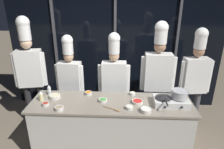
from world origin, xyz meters
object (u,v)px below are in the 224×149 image
Objects in this scene: prep_bowl_noodles at (55,96)px; chef_pastry at (158,72)px; prep_bowl_garlic at (129,107)px; prep_bowl_bean_sprouts at (132,93)px; serving_spoon_slotted at (115,110)px; chef_apprentice at (195,75)px; stock_pot at (180,94)px; prep_bowl_carrots at (88,93)px; prep_bowl_mushrooms at (59,108)px; chef_line at (114,78)px; squeeze_bottle_oil at (41,96)px; prep_bowl_bell_pepper at (137,102)px; prep_bowl_scallions at (103,100)px; chef_sous at (70,77)px; frying_pan at (164,96)px; prep_bowl_rice at (146,110)px; prep_bowl_chili_flakes at (46,104)px; chef_head at (30,66)px; squeeze_bottle_clear at (49,90)px; portable_stove at (171,101)px.

prep_bowl_noodles is 1.79m from chef_pastry.
prep_bowl_garlic is at bearing -13.12° from prep_bowl_noodles.
prep_bowl_bean_sprouts is 0.54m from serving_spoon_slotted.
chef_apprentice is at bearing 23.07° from prep_bowl_bean_sprouts.
prep_bowl_carrots is (-1.37, 0.25, -0.14)m from stock_pot.
chef_line reaches higher than prep_bowl_mushrooms.
prep_bowl_bell_pepper is at bearing -0.40° from squeeze_bottle_oil.
prep_bowl_carrots is at bearing 134.73° from serving_spoon_slotted.
prep_bowl_garlic is 0.82× the size of prep_bowl_scallions.
stock_pot is 1.91m from chef_sous.
prep_bowl_garlic reaches higher than serving_spoon_slotted.
chef_pastry reaches higher than frying_pan.
squeeze_bottle_oil is 1.57m from prep_bowl_rice.
prep_bowl_bean_sprouts is 0.68m from chef_pastry.
chef_line is at bearing 144.90° from stock_pot.
prep_bowl_garlic is 0.89m from chef_line.
prep_bowl_chili_flakes is at bearing 175.86° from prep_bowl_rice.
chef_apprentice is (2.17, 0.98, 0.16)m from prep_bowl_mushrooms.
chef_pastry reaches higher than prep_bowl_mushrooms.
chef_head is at bearing 152.92° from prep_bowl_scallions.
squeeze_bottle_oil is 1.15m from serving_spoon_slotted.
squeeze_bottle_oil is 0.90m from chef_head.
chef_sous is (0.75, -0.05, -0.18)m from chef_head.
chef_apprentice reaches higher than prep_bowl_carrots.
prep_bowl_chili_flakes is 2.56m from chef_apprentice.
prep_bowl_mushrooms is at bearing -24.17° from prep_bowl_chili_flakes.
frying_pan is 0.21× the size of chef_apprentice.
squeeze_bottle_oil is 0.20m from squeeze_bottle_clear.
prep_bowl_rice is 0.08× the size of chef_line.
prep_bowl_bean_sprouts is (0.06, 0.44, -0.00)m from prep_bowl_garlic.
portable_stove is at bearing -6.51° from squeeze_bottle_clear.
squeeze_bottle_clear is at bearing 163.40° from prep_bowl_rice.
prep_bowl_garlic is at bearing -125.67° from prep_bowl_bell_pepper.
portable_stove reaches higher than prep_bowl_noodles.
prep_bowl_chili_flakes is 1.21m from prep_bowl_garlic.
prep_bowl_scallions is at bearing 0.92° from squeeze_bottle_oil.
serving_spoon_slotted is at bearing 93.10° from chef_line.
frying_pan is 0.53m from prep_bowl_garlic.
prep_bowl_bell_pepper is (0.77, -0.24, -0.00)m from prep_bowl_carrots.
prep_bowl_noodles is 0.61m from chef_sous.
squeeze_bottle_oil reaches higher than prep_bowl_garlic.
chef_sous is at bearing 1.86° from chef_pastry.
frying_pan reaches higher than squeeze_bottle_oil.
chef_head reaches higher than prep_bowl_carrots.
prep_bowl_noodles is 1.02× the size of prep_bowl_bell_pepper.
prep_bowl_scallions is 0.06× the size of chef_head.
squeeze_bottle_oil is 1.19× the size of prep_bowl_mushrooms.
portable_stove is 0.14m from frying_pan.
portable_stove is 0.75m from chef_pastry.
squeeze_bottle_oil is 0.20m from prep_bowl_noodles.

